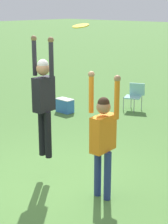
# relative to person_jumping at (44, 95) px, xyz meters

# --- Properties ---
(ground_plane) EXTENTS (120.00, 120.00, 0.00)m
(ground_plane) POSITION_rel_person_jumping_xyz_m (0.25, -0.07, -1.56)
(ground_plane) COLOR #4C7A38
(person_jumping) EXTENTS (0.54, 0.41, 2.19)m
(person_jumping) POSITION_rel_person_jumping_xyz_m (0.00, 0.00, 0.00)
(person_jumping) COLOR black
(person_jumping) RESTS_ON ground_plane
(person_defending) EXTENTS (0.62, 0.48, 2.10)m
(person_defending) POSITION_rel_person_jumping_xyz_m (1.31, 0.09, -0.45)
(person_defending) COLOR navy
(person_defending) RESTS_ON ground_plane
(frisbee) EXTENTS (0.26, 0.26, 0.07)m
(frisbee) POSITION_rel_person_jumping_xyz_m (0.85, 0.05, 1.22)
(frisbee) COLOR yellow
(camping_chair_1) EXTENTS (0.62, 0.67, 0.81)m
(camping_chair_1) POSITION_rel_person_jumping_xyz_m (-1.51, 4.93, -1.08)
(camping_chair_1) COLOR gray
(camping_chair_1) RESTS_ON ground_plane
(cooler_box) EXTENTS (0.52, 0.30, 0.41)m
(cooler_box) POSITION_rel_person_jumping_xyz_m (-2.85, 3.28, -1.36)
(cooler_box) COLOR #336BB7
(cooler_box) RESTS_ON ground_plane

